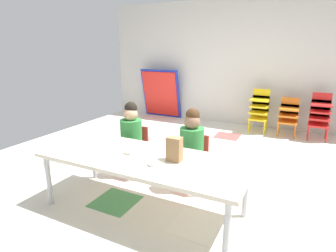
{
  "coord_description": "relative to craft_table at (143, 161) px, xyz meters",
  "views": [
    {
      "loc": [
        1.17,
        -2.91,
        1.53
      ],
      "look_at": [
        0.03,
        -0.65,
        0.81
      ],
      "focal_mm": 29.45,
      "sensor_mm": 36.0,
      "label": 1
    }
  ],
  "objects": [
    {
      "name": "ground_plane",
      "position": [
        0.1,
        0.89,
        -0.53
      ],
      "size": [
        5.93,
        5.54,
        0.02
      ],
      "color": "silver"
    },
    {
      "name": "back_wall",
      "position": [
        0.11,
        3.66,
        0.72
      ],
      "size": [
        5.93,
        0.1,
        2.47
      ],
      "primitive_type": "cube",
      "color": "beige",
      "rests_on": "ground_plane"
    },
    {
      "name": "craft_table",
      "position": [
        0.0,
        0.0,
        0.0
      ],
      "size": [
        1.96,
        0.78,
        0.56
      ],
      "color": "beige",
      "rests_on": "ground_plane"
    },
    {
      "name": "seated_child_near_camera",
      "position": [
        -0.54,
        0.62,
        0.04
      ],
      "size": [
        0.33,
        0.33,
        0.92
      ],
      "color": "red",
      "rests_on": "ground_plane"
    },
    {
      "name": "seated_child_middle_seat",
      "position": [
        0.24,
        0.62,
        0.04
      ],
      "size": [
        0.32,
        0.31,
        0.92
      ],
      "color": "red",
      "rests_on": "ground_plane"
    },
    {
      "name": "kid_chair_yellow_stack",
      "position": [
        0.54,
        3.24,
        -0.06
      ],
      "size": [
        0.32,
        0.3,
        0.8
      ],
      "color": "yellow",
      "rests_on": "ground_plane"
    },
    {
      "name": "kid_chair_orange_stack",
      "position": [
        1.05,
        3.24,
        -0.12
      ],
      "size": [
        0.32,
        0.3,
        0.68
      ],
      "color": "orange",
      "rests_on": "ground_plane"
    },
    {
      "name": "kid_chair_red_stack",
      "position": [
        1.54,
        3.24,
        -0.06
      ],
      "size": [
        0.32,
        0.3,
        0.8
      ],
      "color": "red",
      "rests_on": "ground_plane"
    },
    {
      "name": "folded_activity_table",
      "position": [
        -1.66,
        3.46,
        0.02
      ],
      "size": [
        0.9,
        0.29,
        1.09
      ],
      "color": "#1E33BF",
      "rests_on": "ground_plane"
    },
    {
      "name": "paper_bag_brown",
      "position": [
        0.3,
        0.05,
        0.15
      ],
      "size": [
        0.13,
        0.09,
        0.22
      ],
      "primitive_type": "cube",
      "color": "#9E754C",
      "rests_on": "craft_table"
    },
    {
      "name": "paper_plate_near_edge",
      "position": [
        0.2,
        -0.14,
        0.05
      ],
      "size": [
        0.18,
        0.18,
        0.01
      ],
      "primitive_type": "cylinder",
      "color": "white",
      "rests_on": "craft_table"
    },
    {
      "name": "paper_plate_center_table",
      "position": [
        -0.57,
        0.1,
        0.05
      ],
      "size": [
        0.18,
        0.18,
        0.01
      ],
      "primitive_type": "cylinder",
      "color": "white",
      "rests_on": "craft_table"
    },
    {
      "name": "donut_powdered_on_plate",
      "position": [
        0.2,
        -0.14,
        0.07
      ],
      "size": [
        0.11,
        0.11,
        0.03
      ],
      "primitive_type": "torus",
      "color": "white",
      "rests_on": "craft_table"
    },
    {
      "name": "donut_powdered_loose",
      "position": [
        -0.16,
        0.02,
        0.06
      ],
      "size": [
        0.1,
        0.1,
        0.03
      ],
      "primitive_type": "torus",
      "color": "white",
      "rests_on": "craft_table"
    }
  ]
}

